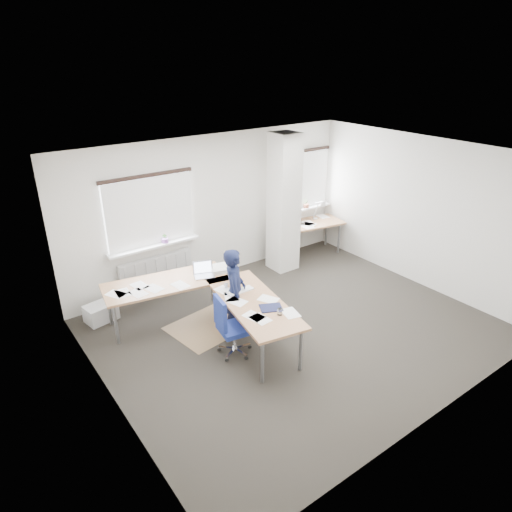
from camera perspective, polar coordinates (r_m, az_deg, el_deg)
ground at (r=7.60m, az=4.98°, el=-9.04°), size 6.00×6.00×0.00m
room_shell at (r=7.23m, az=4.22°, el=4.72°), size 6.04×5.04×2.82m
floor_mat at (r=7.66m, az=-5.98°, el=-8.74°), size 1.32×1.17×0.01m
white_crate at (r=8.14m, az=-18.81°, el=-6.69°), size 0.55×0.43×0.30m
desk_main at (r=7.22m, az=-5.64°, el=-4.55°), size 2.40×2.98×0.96m
desk_side at (r=10.08m, az=6.84°, el=3.95°), size 1.50×0.93×1.22m
task_chair at (r=6.87m, az=-2.97°, el=-10.23°), size 0.54×0.53×0.99m
person at (r=7.16m, az=-2.66°, el=-4.47°), size 0.57×0.63×1.44m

